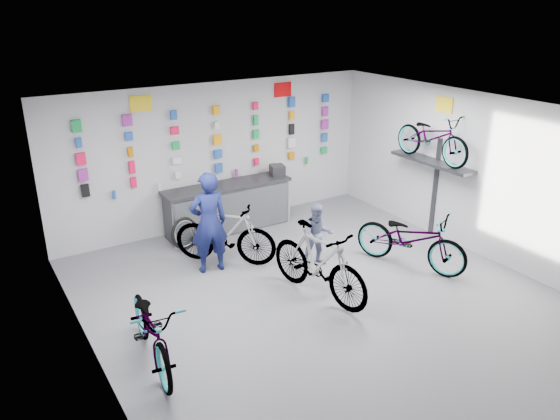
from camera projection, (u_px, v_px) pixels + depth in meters
floor at (330, 305)px, 8.65m from camera, size 8.00×8.00×0.00m
ceiling at (337, 117)px, 7.56m from camera, size 8.00×8.00×0.00m
wall_back at (217, 155)px, 11.28m from camera, size 7.00×0.00×7.00m
wall_left at (94, 276)px, 6.39m from camera, size 0.00×8.00×8.00m
wall_right at (489, 179)px, 9.82m from camera, size 0.00×8.00×8.00m
counter at (228, 208)px, 11.28m from camera, size 2.70×0.66×1.00m
merch_wall at (217, 142)px, 11.10m from camera, size 5.57×0.08×1.56m
wall_bracket at (432, 166)px, 10.70m from camera, size 0.39×1.90×2.00m
sign_left at (141, 104)px, 10.08m from camera, size 0.42×0.02×0.30m
sign_right at (283, 90)px, 11.60m from camera, size 0.42×0.02×0.30m
sign_side at (444, 105)px, 10.35m from camera, size 0.02×0.40×0.30m
bike_left at (152, 329)px, 7.13m from camera, size 0.87×1.99×1.02m
bike_center at (319, 262)px, 8.69m from camera, size 0.95×2.11×1.22m
bike_right at (411, 239)px, 9.71m from camera, size 1.48×2.19×1.09m
bike_service at (225, 234)px, 9.84m from camera, size 1.74×1.70×1.14m
bike_wall at (432, 137)px, 10.45m from camera, size 0.63×1.80×0.95m
clerk at (209, 223)px, 9.43m from camera, size 0.72×0.52×1.83m
customer at (318, 235)px, 9.75m from camera, size 0.69×0.62×1.17m
spare_wheel at (185, 233)px, 10.50m from camera, size 0.66×0.35×0.63m
register at (277, 170)px, 11.65m from camera, size 0.34×0.35×0.22m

